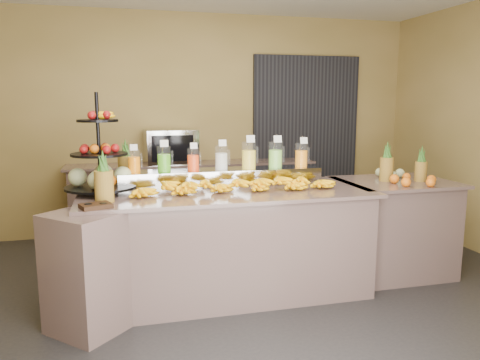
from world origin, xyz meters
name	(u,v)px	position (x,y,z in m)	size (l,w,h in m)	color
ground	(236,306)	(0.00, 0.00, 0.00)	(6.00, 6.00, 0.00)	black
room_envelope	(235,82)	(0.19, 0.79, 1.88)	(6.04, 5.02, 2.82)	olive
buffet_counter	(216,245)	(-0.12, 0.26, 0.47)	(2.75, 1.25, 0.93)	gray
right_counter	(393,227)	(1.70, 0.40, 0.47)	(1.08, 0.88, 0.93)	gray
back_ledge	(194,198)	(0.00, 2.25, 0.47)	(3.10, 0.55, 0.93)	gray
pitcher_tray	(221,177)	(0.01, 0.58, 1.01)	(1.85, 0.30, 0.15)	gray
juice_pitcher_orange_a	(134,162)	(-0.77, 0.58, 1.17)	(0.11, 0.11, 0.26)	silver
juice_pitcher_green	(164,160)	(-0.51, 0.58, 1.18)	(0.12, 0.13, 0.29)	silver
juice_pitcher_orange_b	(193,160)	(-0.25, 0.58, 1.17)	(0.11, 0.11, 0.26)	silver
juice_pitcher_milk	(221,159)	(0.01, 0.58, 1.18)	(0.12, 0.12, 0.29)	silver
juice_pitcher_lemon	(249,157)	(0.27, 0.58, 1.19)	(0.13, 0.14, 0.32)	silver
juice_pitcher_lime	(275,156)	(0.53, 0.58, 1.19)	(0.13, 0.13, 0.31)	silver
juice_pitcher_orange_c	(301,156)	(0.79, 0.58, 1.18)	(0.12, 0.13, 0.29)	silver
banana_heap	(235,183)	(0.06, 0.27, 1.00)	(1.80, 0.16, 0.15)	yellow
fruit_stand	(105,167)	(-1.02, 0.50, 1.15)	(0.62, 0.62, 0.84)	black
condiment_caddy	(96,206)	(-1.07, -0.10, 0.95)	(0.21, 0.16, 0.03)	black
pineapple_left_a	(104,183)	(-1.02, 0.09, 1.08)	(0.14, 0.14, 0.40)	brown
pineapple_left_b	(126,168)	(-0.84, 0.80, 1.09)	(0.15, 0.15, 0.43)	brown
right_fruit_pile	(407,175)	(1.75, 0.28, 1.00)	(0.43, 0.42, 0.23)	brown
oven_warmer	(171,147)	(-0.28, 2.25, 1.14)	(0.63, 0.44, 0.42)	gray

